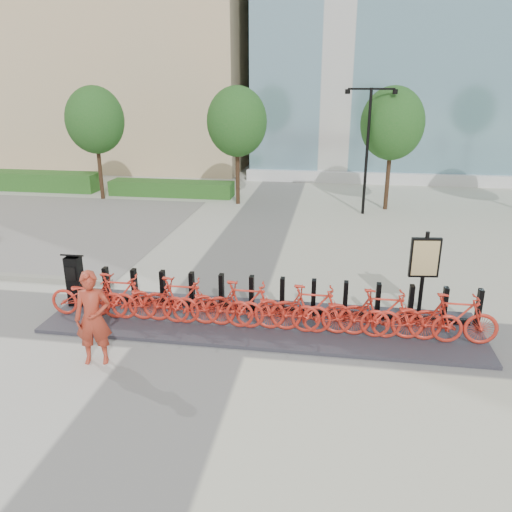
# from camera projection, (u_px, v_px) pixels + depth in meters

# --- Properties ---
(ground) EXTENTS (120.00, 120.00, 0.00)m
(ground) POSITION_uv_depth(u_px,v_px,m) (201.00, 326.00, 11.16)
(ground) COLOR beige
(hedge_a) EXTENTS (10.00, 1.40, 0.90)m
(hedge_a) POSITION_uv_depth(u_px,v_px,m) (6.00, 180.00, 25.70)
(hedge_a) COLOR #163C17
(hedge_a) RESTS_ON ground
(hedge_b) EXTENTS (6.00, 1.20, 0.70)m
(hedge_b) POSITION_uv_depth(u_px,v_px,m) (172.00, 188.00, 24.11)
(hedge_b) COLOR #163C17
(hedge_b) RESTS_ON ground
(tree_0) EXTENTS (2.60, 2.60, 5.10)m
(tree_0) POSITION_uv_depth(u_px,v_px,m) (95.00, 120.00, 22.38)
(tree_0) COLOR #36221A
(tree_0) RESTS_ON ground
(tree_1) EXTENTS (2.60, 2.60, 5.10)m
(tree_1) POSITION_uv_depth(u_px,v_px,m) (237.00, 122.00, 21.41)
(tree_1) COLOR #36221A
(tree_1) RESTS_ON ground
(tree_2) EXTENTS (2.60, 2.60, 5.10)m
(tree_2) POSITION_uv_depth(u_px,v_px,m) (392.00, 124.00, 20.45)
(tree_2) COLOR #36221A
(tree_2) RESTS_ON ground
(streetlamp) EXTENTS (2.00, 0.20, 5.00)m
(streetlamp) POSITION_uv_depth(u_px,v_px,m) (368.00, 137.00, 19.81)
(streetlamp) COLOR black
(streetlamp) RESTS_ON ground
(dock_pad) EXTENTS (9.60, 2.40, 0.08)m
(dock_pad) POSITION_uv_depth(u_px,v_px,m) (261.00, 322.00, 11.23)
(dock_pad) COLOR #302F37
(dock_pad) RESTS_ON ground
(dock_rail_posts) EXTENTS (8.74, 0.50, 0.85)m
(dock_rail_posts) POSITION_uv_depth(u_px,v_px,m) (282.00, 296.00, 11.46)
(dock_rail_posts) COLOR black
(dock_rail_posts) RESTS_ON dock_pad
(bike_0) EXTENTS (1.84, 0.64, 0.96)m
(bike_0) POSITION_uv_depth(u_px,v_px,m) (89.00, 296.00, 11.32)
(bike_0) COLOR red
(bike_0) RESTS_ON dock_pad
(bike_1) EXTENTS (1.78, 0.50, 1.07)m
(bike_1) POSITION_uv_depth(u_px,v_px,m) (119.00, 296.00, 11.19)
(bike_1) COLOR red
(bike_1) RESTS_ON dock_pad
(bike_2) EXTENTS (1.84, 0.64, 0.96)m
(bike_2) POSITION_uv_depth(u_px,v_px,m) (149.00, 300.00, 11.10)
(bike_2) COLOR red
(bike_2) RESTS_ON dock_pad
(bike_3) EXTENTS (1.78, 0.50, 1.07)m
(bike_3) POSITION_uv_depth(u_px,v_px,m) (180.00, 300.00, 10.98)
(bike_3) COLOR red
(bike_3) RESTS_ON dock_pad
(bike_4) EXTENTS (1.84, 0.64, 0.96)m
(bike_4) POSITION_uv_depth(u_px,v_px,m) (212.00, 305.00, 10.89)
(bike_4) COLOR red
(bike_4) RESTS_ON dock_pad
(bike_5) EXTENTS (1.78, 0.50, 1.07)m
(bike_5) POSITION_uv_depth(u_px,v_px,m) (245.00, 305.00, 10.77)
(bike_5) COLOR red
(bike_5) RESTS_ON dock_pad
(bike_6) EXTENTS (1.84, 0.64, 0.96)m
(bike_6) POSITION_uv_depth(u_px,v_px,m) (278.00, 309.00, 10.68)
(bike_6) COLOR red
(bike_6) RESTS_ON dock_pad
(bike_7) EXTENTS (1.78, 0.50, 1.07)m
(bike_7) POSITION_uv_depth(u_px,v_px,m) (312.00, 309.00, 10.55)
(bike_7) COLOR red
(bike_7) RESTS_ON dock_pad
(bike_8) EXTENTS (1.84, 0.64, 0.96)m
(bike_8) POSITION_uv_depth(u_px,v_px,m) (346.00, 314.00, 10.46)
(bike_8) COLOR red
(bike_8) RESTS_ON dock_pad
(bike_9) EXTENTS (1.78, 0.50, 1.07)m
(bike_9) POSITION_uv_depth(u_px,v_px,m) (381.00, 314.00, 10.34)
(bike_9) COLOR red
(bike_9) RESTS_ON dock_pad
(bike_10) EXTENTS (1.84, 0.64, 0.96)m
(bike_10) POSITION_uv_depth(u_px,v_px,m) (417.00, 319.00, 10.25)
(bike_10) COLOR red
(bike_10) RESTS_ON dock_pad
(bike_11) EXTENTS (1.78, 0.50, 1.07)m
(bike_11) POSITION_uv_depth(u_px,v_px,m) (454.00, 319.00, 10.12)
(bike_11) COLOR red
(bike_11) RESTS_ON dock_pad
(kiosk) EXTENTS (0.42, 0.35, 1.33)m
(kiosk) POSITION_uv_depth(u_px,v_px,m) (75.00, 280.00, 11.87)
(kiosk) COLOR black
(kiosk) RESTS_ON dock_pad
(worker_red) EXTENTS (0.77, 0.60, 1.87)m
(worker_red) POSITION_uv_depth(u_px,v_px,m) (93.00, 318.00, 9.43)
(worker_red) COLOR #A23320
(worker_red) RESTS_ON ground
(map_sign) EXTENTS (0.67, 0.19, 2.04)m
(map_sign) POSITION_uv_depth(u_px,v_px,m) (425.00, 261.00, 11.22)
(map_sign) COLOR black
(map_sign) RESTS_ON ground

